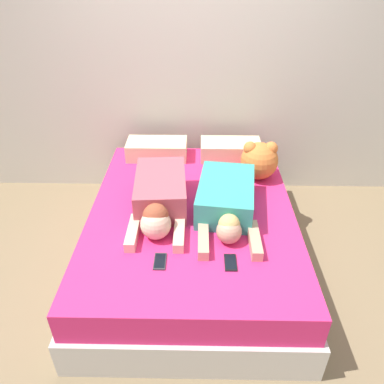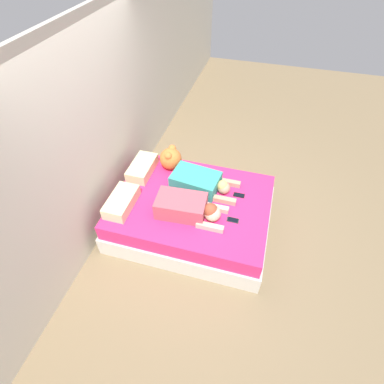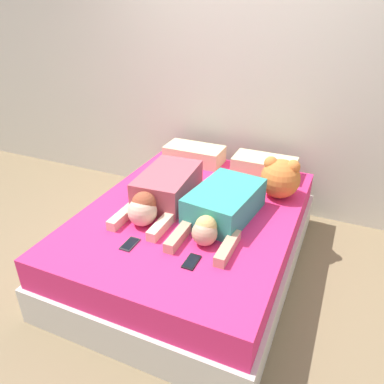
{
  "view_description": "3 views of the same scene",
  "coord_description": "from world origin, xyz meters",
  "views": [
    {
      "loc": [
        0.04,
        -2.29,
        2.17
      ],
      "look_at": [
        0.0,
        0.0,
        0.66
      ],
      "focal_mm": 35.0,
      "sensor_mm": 36.0,
      "label": 1
    },
    {
      "loc": [
        -2.57,
        -0.73,
        3.37
      ],
      "look_at": [
        0.0,
        0.0,
        0.66
      ],
      "focal_mm": 28.0,
      "sensor_mm": 36.0,
      "label": 2
    },
    {
      "loc": [
        0.99,
        -2.23,
        1.99
      ],
      "look_at": [
        0.0,
        0.0,
        0.66
      ],
      "focal_mm": 35.0,
      "sensor_mm": 36.0,
      "label": 3
    }
  ],
  "objects": [
    {
      "name": "ground_plane",
      "position": [
        0.0,
        0.0,
        0.0
      ],
      "size": [
        12.0,
        12.0,
        0.0
      ],
      "primitive_type": "plane",
      "color": "#7F6B4C"
    },
    {
      "name": "person_right",
      "position": [
        0.25,
        -0.05,
        0.62
      ],
      "size": [
        0.47,
        0.91,
        0.22
      ],
      "color": "teal",
      "rests_on": "bed"
    },
    {
      "name": "plush_toy",
      "position": [
        0.55,
        0.47,
        0.68
      ],
      "size": [
        0.31,
        0.31,
        0.33
      ],
      "color": "orange",
      "rests_on": "bed"
    },
    {
      "name": "wall_back",
      "position": [
        0.0,
        1.18,
        1.3
      ],
      "size": [
        12.0,
        0.06,
        2.6
      ],
      "color": "beige",
      "rests_on": "ground_plane"
    },
    {
      "name": "pillow_head_left",
      "position": [
        -0.34,
        0.83,
        0.59
      ],
      "size": [
        0.55,
        0.29,
        0.16
      ],
      "color": "beige",
      "rests_on": "bed"
    },
    {
      "name": "cell_phone_left",
      "position": [
        -0.19,
        -0.58,
        0.52
      ],
      "size": [
        0.08,
        0.15,
        0.01
      ],
      "color": "#2D2D33",
      "rests_on": "bed"
    },
    {
      "name": "person_left",
      "position": [
        -0.24,
        -0.03,
        0.63
      ],
      "size": [
        0.41,
        0.89,
        0.24
      ],
      "color": "#B24C59",
      "rests_on": "bed"
    },
    {
      "name": "bed",
      "position": [
        0.0,
        0.0,
        0.25
      ],
      "size": [
        1.58,
        2.07,
        0.51
      ],
      "color": "beige",
      "rests_on": "ground_plane"
    },
    {
      "name": "cell_phone_right",
      "position": [
        0.25,
        -0.58,
        0.52
      ],
      "size": [
        0.08,
        0.15,
        0.01
      ],
      "color": "black",
      "rests_on": "bed"
    },
    {
      "name": "pillow_head_right",
      "position": [
        0.34,
        0.83,
        0.59
      ],
      "size": [
        0.55,
        0.29,
        0.16
      ],
      "color": "beige",
      "rests_on": "bed"
    }
  ]
}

